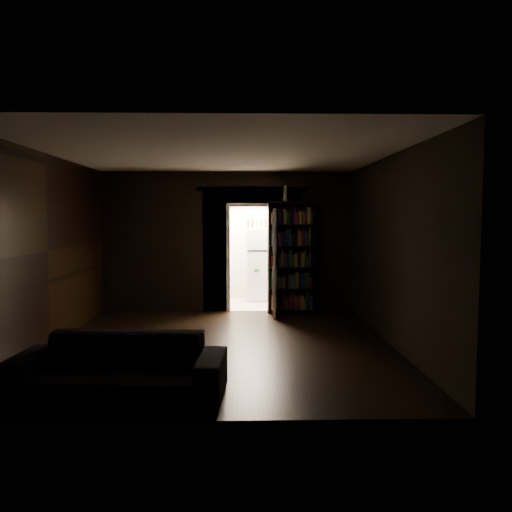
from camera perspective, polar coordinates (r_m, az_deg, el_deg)
The scene contains 9 objects.
ground at distance 7.49m, azimuth -3.96°, elevation -10.15°, with size 5.50×5.50×0.00m, color black.
room_walls at distance 8.32m, azimuth -3.75°, elevation 3.03°, with size 5.02×5.61×2.84m.
kitchen_alcove at distance 11.14m, azimuth -0.51°, elevation 0.94°, with size 2.20×1.80×2.60m.
sofa at distance 5.50m, azimuth -15.39°, elevation -11.10°, with size 2.19×0.95×0.84m, color black.
bookshelf at distance 9.87m, azimuth 3.96°, elevation -0.16°, with size 0.90×0.32×2.20m, color black.
refrigerator at distance 11.41m, azimuth 0.83°, elevation -0.92°, with size 0.74×0.68×1.65m, color white.
door at distance 9.61m, azimuth 2.19°, elevation -0.72°, with size 0.85×0.05×2.05m, color white.
figurine at distance 9.76m, azimuth 3.37°, elevation 7.19°, with size 0.11×0.11×0.32m, color white.
bottles at distance 11.35m, azimuth 0.38°, elevation 3.87°, with size 0.63×0.08×0.25m, color black.
Camera 1 is at (0.34, -7.24, 1.87)m, focal length 35.00 mm.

